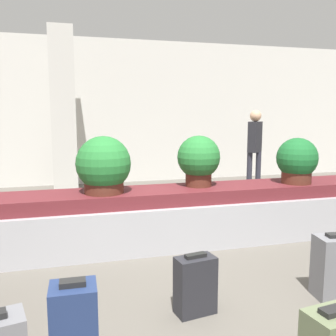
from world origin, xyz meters
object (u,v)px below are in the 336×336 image
(potted_plant_0, at_px, (104,166))
(potted_plant_1, at_px, (297,161))
(pillar, at_px, (63,112))
(suitcase_6, at_px, (336,267))
(potted_plant_2, at_px, (199,160))
(traveler_0, at_px, (255,143))
(suitcase_4, at_px, (195,285))

(potted_plant_0, xyz_separation_m, potted_plant_1, (2.45, -0.05, -0.02))
(pillar, xyz_separation_m, suitcase_6, (2.23, -5.02, -1.33))
(potted_plant_0, height_order, potted_plant_1, potted_plant_0)
(potted_plant_2, relative_size, traveler_0, 0.38)
(potted_plant_1, xyz_separation_m, potted_plant_2, (-1.28, 0.15, 0.04))
(pillar, bearing_deg, traveler_0, -10.49)
(potted_plant_0, height_order, traveler_0, traveler_0)
(potted_plant_0, xyz_separation_m, potted_plant_2, (1.17, 0.11, 0.02))
(potted_plant_1, bearing_deg, potted_plant_2, 173.23)
(suitcase_4, height_order, potted_plant_2, potted_plant_2)
(suitcase_6, distance_m, traveler_0, 4.64)
(suitcase_4, relative_size, traveler_0, 0.30)
(suitcase_6, distance_m, potted_plant_1, 1.86)
(pillar, xyz_separation_m, potted_plant_0, (0.43, -3.38, -0.62))
(suitcase_4, distance_m, potted_plant_1, 2.55)
(suitcase_4, xyz_separation_m, potted_plant_2, (0.63, 1.68, 0.77))
(potted_plant_2, xyz_separation_m, traveler_0, (2.14, 2.58, -0.03))
(pillar, relative_size, suitcase_6, 5.63)
(pillar, bearing_deg, potted_plant_1, -49.90)
(suitcase_4, xyz_separation_m, potted_plant_0, (-0.55, 1.58, 0.75))
(suitcase_4, distance_m, suitcase_6, 1.25)
(suitcase_4, xyz_separation_m, traveler_0, (2.77, 4.26, 0.74))
(pillar, xyz_separation_m, potted_plant_2, (1.60, -3.27, -0.59))
(suitcase_6, relative_size, potted_plant_2, 0.91)
(potted_plant_2, bearing_deg, potted_plant_1, -6.77)
(potted_plant_2, bearing_deg, traveler_0, 50.31)
(potted_plant_2, bearing_deg, pillar, 116.08)
(traveler_0, bearing_deg, pillar, 131.22)
(potted_plant_0, bearing_deg, traveler_0, 39.05)
(potted_plant_2, height_order, traveler_0, traveler_0)
(suitcase_6, distance_m, potted_plant_0, 2.54)
(suitcase_4, bearing_deg, potted_plant_2, 60.59)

